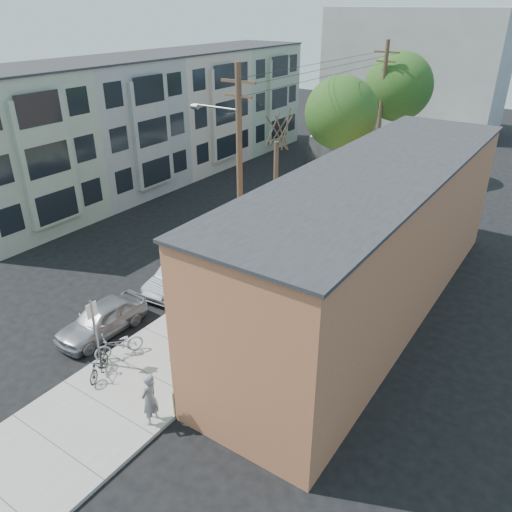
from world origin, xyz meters
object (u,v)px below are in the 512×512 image
Objects in this scene: car_4 at (330,184)px; parking_meter_near at (166,301)px; car_3 at (294,206)px; tree_leafy_mid at (341,113)px; tree_bare at (275,200)px; car_2 at (242,236)px; parking_meter_far at (280,228)px; car_1 at (178,276)px; tree_leafy_far at (398,87)px; parked_bike_a at (99,366)px; cyclist at (190,314)px; parked_bike_b at (119,345)px; patio_chair_b at (206,367)px; car_0 at (102,319)px; utility_pole_near at (239,171)px; patio_chair_a at (229,343)px; patron_green at (182,358)px; patron_grey at (149,399)px; sign_post at (95,327)px; bus at (347,139)px.

parking_meter_near is at bearing -85.84° from car_4.
tree_leafy_mid is at bearing 43.37° from car_3.
parking_meter_near is 0.20× the size of tree_bare.
car_2 is (-1.45, 7.60, -0.19)m from parking_meter_near.
car_1 is at bearing -101.83° from parking_meter_far.
tree_leafy_far reaches higher than parked_bike_a.
parked_bike_b is (-1.25, -2.75, -0.35)m from cyclist.
tree_bare reaches higher than parking_meter_far.
car_0 reaches higher than patio_chair_b.
car_2 is (-1.59, 2.38, -4.62)m from utility_pole_near.
car_4 is at bearing 90.58° from car_0.
car_4 is at bearing 88.58° from patio_chair_a.
parking_meter_far is 0.64× the size of patron_green.
tree_leafy_mid is 18.72m from patron_green.
car_4 is (-5.23, 23.29, -0.40)m from patron_grey.
car_1 is at bearing -98.93° from tree_leafy_mid.
tree_leafy_far is 10.46× the size of patio_chair_a.
tree_bare reaches higher than patio_chair_b.
parking_meter_near reaches higher than patio_chair_b.
bus is at bearing 98.71° from sign_post.
car_2 is 1.07× the size of car_3.
bus reaches higher than patio_chair_a.
patio_chair_a is at bearing -78.59° from tree_leafy_mid.
tree_leafy_mid reaches higher than parked_bike_a.
car_1 is 16.19m from car_4.
car_1 is 0.80× the size of car_3.
patio_chair_a is 9.55m from car_2.
car_3 is at bearing -60.80° from cyclist.
parked_bike_b is 16.43m from car_3.
parking_meter_near is at bearing -81.22° from car_3.
parked_bike_a is (0.06, -12.04, -2.61)m from tree_bare.
utility_pole_near reaches higher than car_0.
patron_green reaches higher than patron_grey.
utility_pole_near is 5.29× the size of parked_bike_b.
car_2 is at bearing -81.67° from bus.
patron_grey is 1.27× the size of parked_bike_a.
tree_leafy_far is at bearing 89.09° from sign_post.
parked_bike_a is 11.98m from car_2.
tree_bare is 3.20× the size of patron_grey.
cyclist is (-2.13, 0.23, 0.41)m from patio_chair_a.
parking_meter_far is at bearing -63.97° from cyclist.
parking_meter_near is 13.44m from car_3.
cyclist is 0.90× the size of parked_bike_b.
tree_bare reaches higher than car_0.
utility_pole_near is at bearing 89.74° from sign_post.
bus reaches higher than car_2.
tree_leafy_far is 4.73× the size of patron_green.
patio_chair_b is at bearing -68.39° from car_3.
patron_grey reaches higher than parking_meter_near.
car_3 reaches higher than parked_bike_b.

